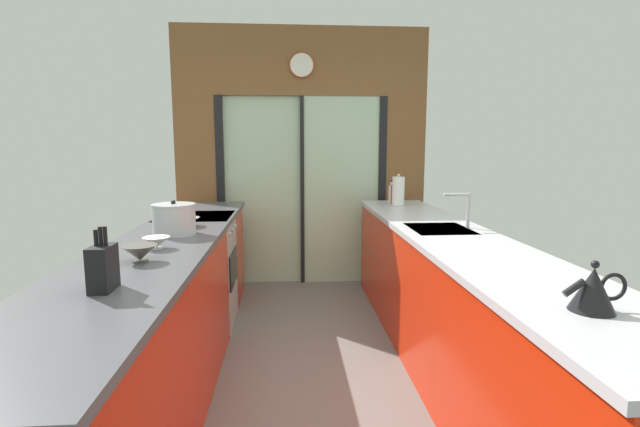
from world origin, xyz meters
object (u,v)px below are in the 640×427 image
object	(u,v)px
knife_block	(103,267)
paper_towel_roll	(398,191)
soap_bottle_near	(394,194)
mixing_bowl_far	(184,222)
stock_pot	(174,219)
mixing_bowl_near	(140,253)
oven_range	(198,271)
soap_bottle_far	(391,193)
kettle	(593,289)
mixing_bowl_mid	(156,242)

from	to	relation	value
knife_block	paper_towel_roll	world-z (taller)	paper_towel_roll
knife_block	soap_bottle_near	xyz separation A→B (m)	(1.78, 2.61, 0.01)
mixing_bowl_far	paper_towel_roll	distance (m)	2.04
knife_block	stock_pot	xyz separation A→B (m)	(-0.00, 1.16, 0.01)
mixing_bowl_near	paper_towel_roll	world-z (taller)	paper_towel_roll
soap_bottle_near	oven_range	bearing A→B (deg)	-159.68
stock_pot	paper_towel_roll	xyz separation A→B (m)	(1.78, 1.29, 0.04)
stock_pot	paper_towel_roll	distance (m)	2.20
mixing_bowl_near	soap_bottle_far	size ratio (longest dim) A/B	0.78
stock_pot	kettle	size ratio (longest dim) A/B	1.19
soap_bottle_near	mixing_bowl_near	bearing A→B (deg)	-129.54
knife_block	kettle	distance (m)	1.82
stock_pot	soap_bottle_near	world-z (taller)	soap_bottle_near
knife_block	oven_range	bearing A→B (deg)	90.54
mixing_bowl_mid	soap_bottle_near	world-z (taller)	soap_bottle_near
mixing_bowl_mid	stock_pot	xyz separation A→B (m)	(0.00, 0.42, 0.06)
mixing_bowl_near	soap_bottle_near	xyz separation A→B (m)	(1.78, 2.16, 0.06)
oven_range	soap_bottle_near	size ratio (longest dim) A/B	3.88
mixing_bowl_mid	paper_towel_roll	world-z (taller)	paper_towel_roll
mixing_bowl_mid	knife_block	xyz separation A→B (m)	(0.00, -0.74, 0.06)
kettle	soap_bottle_near	xyz separation A→B (m)	(-0.00, 2.97, 0.02)
kettle	oven_range	bearing A→B (deg)	128.05
mixing_bowl_far	soap_bottle_far	size ratio (longest dim) A/B	0.98
mixing_bowl_mid	mixing_bowl_far	world-z (taller)	mixing_bowl_mid
oven_range	kettle	world-z (taller)	kettle
mixing_bowl_far	soap_bottle_far	xyz separation A→B (m)	(1.78, 1.28, 0.06)
mixing_bowl_far	knife_block	world-z (taller)	knife_block
oven_range	soap_bottle_near	xyz separation A→B (m)	(1.80, 0.67, 0.56)
oven_range	kettle	xyz separation A→B (m)	(1.80, -2.30, 0.54)
kettle	knife_block	bearing A→B (deg)	168.65
mixing_bowl_far	paper_towel_roll	bearing A→B (deg)	29.27
oven_range	knife_block	distance (m)	2.02
stock_pot	kettle	world-z (taller)	stock_pot
knife_block	soap_bottle_far	size ratio (longest dim) A/B	1.17
stock_pot	kettle	distance (m)	2.34
oven_range	mixing_bowl_far	bearing A→B (deg)	-87.87
mixing_bowl_mid	knife_block	world-z (taller)	knife_block
mixing_bowl_mid	soap_bottle_far	world-z (taller)	soap_bottle_far
knife_block	stock_pot	size ratio (longest dim) A/B	0.93
mixing_bowl_near	paper_towel_roll	distance (m)	2.67
paper_towel_roll	stock_pot	bearing A→B (deg)	-144.16
mixing_bowl_far	soap_bottle_near	xyz separation A→B (m)	(1.78, 1.16, 0.07)
stock_pot	kettle	bearing A→B (deg)	-40.41
mixing_bowl_far	soap_bottle_far	distance (m)	2.19
knife_block	stock_pot	bearing A→B (deg)	90.00
oven_range	paper_towel_roll	xyz separation A→B (m)	(1.80, 0.50, 0.60)
mixing_bowl_far	stock_pot	size ratio (longest dim) A/B	0.78
mixing_bowl_near	oven_range	bearing A→B (deg)	90.71
mixing_bowl_mid	mixing_bowl_far	size ratio (longest dim) A/B	0.70
kettle	soap_bottle_near	world-z (taller)	soap_bottle_near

